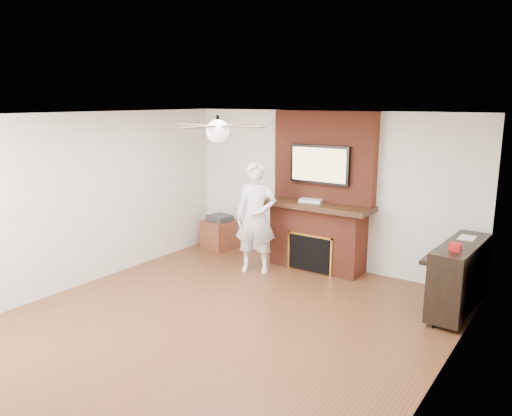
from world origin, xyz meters
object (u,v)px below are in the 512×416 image
Objects in this scene: side_table at (220,233)px; piano at (459,275)px; person at (256,218)px; fireplace at (320,207)px.

piano is at bearing 3.70° from side_table.
person reaches higher than piano.
person is 1.55m from side_table.
side_table is (-1.98, -0.07, -0.71)m from fireplace.
piano is at bearing -13.92° from fireplace.
piano reaches higher than side_table.
fireplace is at bearing 12.30° from side_table.
fireplace reaches higher than piano.
fireplace is 1.04m from person.
piano is (3.00, 0.18, -0.38)m from person.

